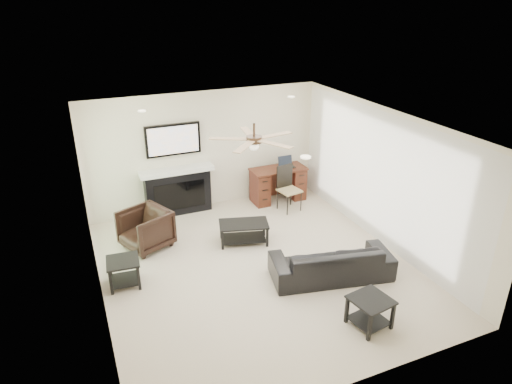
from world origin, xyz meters
TOP-DOWN VIEW (x-y plane):
  - room_shell at (0.19, 0.08)m, footprint 5.50×5.54m
  - sofa at (1.02, -0.71)m, footprint 2.08×1.16m
  - armchair at (-1.58, 1.44)m, footprint 1.05×1.04m
  - coffee_table at (0.12, 0.89)m, footprint 1.00×0.73m
  - end_table_near at (0.87, -1.96)m, footprint 0.60×0.60m
  - end_table_left at (-2.13, 0.39)m, footprint 0.54×0.54m
  - fireplace_unit at (-0.67, 2.58)m, footprint 1.52×0.34m
  - desk at (1.53, 2.34)m, footprint 1.22×0.56m
  - desk_chair at (1.53, 1.79)m, footprint 0.49×0.50m
  - laptop at (1.73, 2.32)m, footprint 0.33×0.24m

SIDE VIEW (x-z plane):
  - coffee_table at x=0.12m, z-range 0.00..0.40m
  - end_table_near at x=0.87m, z-range 0.00..0.45m
  - end_table_left at x=-2.13m, z-range 0.00..0.45m
  - sofa at x=1.02m, z-range 0.00..0.57m
  - armchair at x=-1.58m, z-range 0.00..0.73m
  - desk at x=1.53m, z-range 0.00..0.76m
  - desk_chair at x=1.53m, z-range 0.00..0.97m
  - laptop at x=1.73m, z-range 0.76..0.99m
  - fireplace_unit at x=-0.67m, z-range 0.00..1.91m
  - room_shell at x=0.19m, z-range 0.42..2.94m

